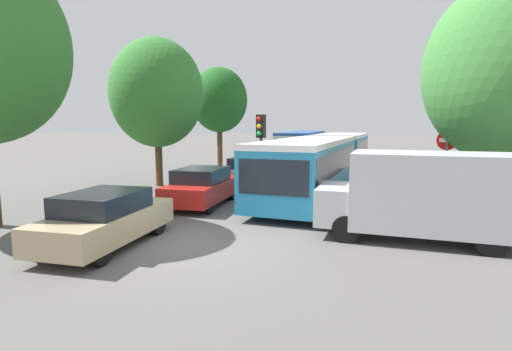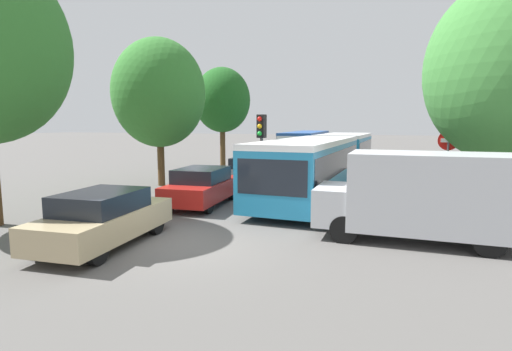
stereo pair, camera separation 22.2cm
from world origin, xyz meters
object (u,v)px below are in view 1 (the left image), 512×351
Objects in this scene: white_van at (423,194)px; no_entry_sign at (446,157)px; queued_car_silver at (249,171)px; tree_left_mid at (157,96)px; queued_car_red at (202,186)px; tree_left_far at (220,102)px; city_bus_rear at (302,144)px; direction_sign_post at (479,136)px; articulated_bus at (325,158)px; queued_car_tan at (106,219)px; traffic_light at (261,138)px; tree_right_near at (501,76)px.

white_van is 4.59m from no_entry_sign.
tree_left_mid reaches higher than queued_car_silver.
queued_car_red is 0.63× the size of tree_left_far.
queued_car_silver is 9.17m from no_entry_sign.
direction_sign_post is (9.98, -15.17, 1.20)m from city_bus_rear.
queued_car_tan is at bearing -16.38° from articulated_bus.
city_bus_rear is 2.66× the size of queued_car_red.
queued_car_red is 12.12m from tree_left_far.
queued_car_tan is at bearing -66.40° from tree_left_mid.
tree_left_mid is (-11.51, 6.04, 3.13)m from white_van.
queued_car_red is 1.16× the size of direction_sign_post.
queued_car_silver is at bearing 21.22° from tree_left_mid.
city_bus_rear is 3.08× the size of direction_sign_post.
traffic_light is (-1.92, -4.39, 1.09)m from articulated_bus.
traffic_light is (-5.60, 3.79, 1.26)m from white_van.
traffic_light is 1.21× the size of no_entry_sign.
tree_right_near reaches higher than no_entry_sign.
city_bus_rear is 19.30m from queued_car_red.
city_bus_rear is at bearing -3.73° from queued_car_tan.
tree_left_mid reaches higher than articulated_bus.
direction_sign_post reaches higher than queued_car_red.
traffic_light is at bearing -19.69° from queued_car_tan.
queued_car_tan is 11.44m from no_entry_sign.
queued_car_silver is at bearing -110.69° from no_entry_sign.
tree_left_mid is at bearing 163.47° from city_bus_rear.
queued_car_silver is at bearing 178.20° from city_bus_rear.
city_bus_rear is at bearing -70.04° from white_van.
traffic_light reaches higher than city_bus_rear.
tree_left_mid reaches higher than traffic_light.
articulated_bus is 3.83m from queued_car_silver.
queued_car_red is 1.48× the size of no_entry_sign.
white_van is 6.18m from tree_right_near.
queued_car_tan is 13.94m from direction_sign_post.
tree_right_near is at bearing -151.62° from city_bus_rear.
direction_sign_post reaches higher than no_entry_sign.
queued_car_tan is 1.45× the size of no_entry_sign.
no_entry_sign is at bearing -35.44° from tree_left_far.
traffic_light is at bearing -175.53° from tree_right_near.
no_entry_sign is 3.16m from tree_right_near.
white_van is at bearing -111.00° from queued_car_red.
queued_car_tan is at bearing -49.53° from no_entry_sign.
no_entry_sign is 0.78× the size of direction_sign_post.
traffic_light is at bearing -20.79° from tree_left_mid.
articulated_bus reaches higher than city_bus_rear.
direction_sign_post reaches higher than articulated_bus.
tree_right_near is at bearing -57.46° from queued_car_tan.
queued_car_red is at bearing -16.59° from white_van.
queued_car_red is (0.12, 5.33, 0.01)m from queued_car_tan.
articulated_bus is 2.11× the size of tree_right_near.
no_entry_sign is at bearing -155.60° from city_bus_rear.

